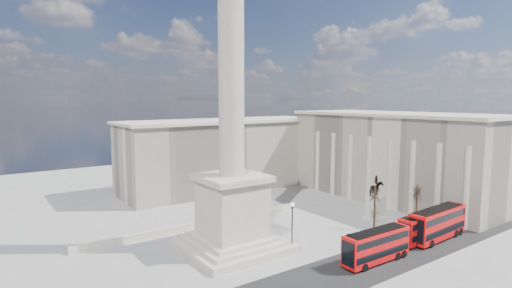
{
  "coord_description": "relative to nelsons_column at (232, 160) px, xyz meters",
  "views": [
    {
      "loc": [
        -29.39,
        -42.64,
        21.59
      ],
      "look_at": [
        2.02,
        1.9,
        15.4
      ],
      "focal_mm": 28.0,
      "sensor_mm": 36.0,
      "label": 1
    }
  ],
  "objects": [
    {
      "name": "ground",
      "position": [
        0.0,
        -5.0,
        -12.92
      ],
      "size": [
        180.0,
        180.0,
        0.0
      ],
      "primitive_type": "plane",
      "color": "#9B9993",
      "rests_on": "ground"
    },
    {
      "name": "asphalt_road",
      "position": [
        5.0,
        -15.0,
        -12.91
      ],
      "size": [
        120.0,
        9.0,
        0.01
      ],
      "primitive_type": "cube",
      "color": "#272727",
      "rests_on": "ground"
    },
    {
      "name": "nelsons_column",
      "position": [
        0.0,
        0.0,
        0.0
      ],
      "size": [
        14.0,
        14.0,
        49.85
      ],
      "color": "beige",
      "rests_on": "ground"
    },
    {
      "name": "balustrade_wall",
      "position": [
        0.0,
        11.0,
        -12.37
      ],
      "size": [
        40.0,
        0.6,
        1.1
      ],
      "primitive_type": "cube",
      "color": "beige",
      "rests_on": "ground"
    },
    {
      "name": "building_east",
      "position": [
        45.0,
        5.0,
        -3.59
      ],
      "size": [
        19.0,
        46.0,
        18.6
      ],
      "color": "beige",
      "rests_on": "ground"
    },
    {
      "name": "building_northeast",
      "position": [
        20.0,
        35.0,
        -4.59
      ],
      "size": [
        51.0,
        17.0,
        16.6
      ],
      "color": "beige",
      "rests_on": "ground"
    },
    {
      "name": "red_bus_b",
      "position": [
        12.97,
        -15.29,
        -10.63
      ],
      "size": [
        10.81,
        2.72,
        4.36
      ],
      "rotation": [
        0.0,
        0.0,
        -0.02
      ],
      "color": "red",
      "rests_on": "ground"
    },
    {
      "name": "red_bus_c",
      "position": [
        25.45,
        -14.39,
        -10.7
      ],
      "size": [
        10.46,
        2.6,
        4.23
      ],
      "rotation": [
        0.0,
        0.0,
        0.01
      ],
      "color": "red",
      "rests_on": "ground"
    },
    {
      "name": "red_bus_d",
      "position": [
        27.71,
        -15.15,
        -10.34
      ],
      "size": [
        12.23,
        3.37,
        4.91
      ],
      "rotation": [
        0.0,
        0.0,
        0.05
      ],
      "color": "red",
      "rests_on": "ground"
    },
    {
      "name": "victorian_lamp",
      "position": [
        6.49,
        -5.66,
        -8.79
      ],
      "size": [
        0.6,
        0.6,
        7.01
      ],
      "rotation": [
        0.0,
        0.0,
        -0.27
      ],
      "color": "black",
      "rests_on": "ground"
    },
    {
      "name": "equestrian_statue",
      "position": [
        28.45,
        -2.86,
        -10.14
      ],
      "size": [
        3.83,
        2.87,
        8.02
      ],
      "color": "beige",
      "rests_on": "ground"
    },
    {
      "name": "bare_tree_near",
      "position": [
        23.8,
        -6.31,
        -6.8
      ],
      "size": [
        1.78,
        1.78,
        7.77
      ],
      "rotation": [
        0.0,
        0.0,
        -0.24
      ],
      "color": "#332319",
      "rests_on": "ground"
    },
    {
      "name": "bare_tree_mid",
      "position": [
        35.44,
        -6.53,
        -7.91
      ],
      "size": [
        1.68,
        1.68,
        6.36
      ],
      "rotation": [
        0.0,
        0.0,
        -0.43
      ],
      "color": "#332319",
      "rests_on": "ground"
    },
    {
      "name": "bare_tree_far",
      "position": [
        42.88,
        7.11,
        -7.36
      ],
      "size": [
        1.73,
        1.73,
        7.05
      ],
      "rotation": [
        0.0,
        0.0,
        0.4
      ],
      "color": "#332319",
      "rests_on": "ground"
    },
    {
      "name": "pedestrian_walking",
      "position": [
        15.19,
        -8.5,
        -12.12
      ],
      "size": [
        0.69,
        0.62,
        1.59
      ],
      "primitive_type": "imported",
      "rotation": [
        0.0,
        0.0,
        0.54
      ],
      "color": "#24242A",
      "rests_on": "ground"
    },
    {
      "name": "pedestrian_standing",
      "position": [
        23.94,
        -9.9,
        -11.96
      ],
      "size": [
        0.98,
        0.79,
        1.91
      ],
      "primitive_type": "imported",
      "rotation": [
        0.0,
        0.0,
        3.06
      ],
      "color": "#24242A",
      "rests_on": "ground"
    },
    {
      "name": "pedestrian_crossing",
      "position": [
        16.08,
        -10.41,
        -12.08
      ],
      "size": [
        0.78,
        1.07,
        1.68
      ],
      "primitive_type": "imported",
      "rotation": [
        0.0,
        0.0,
        2.0
      ],
      "color": "#24242A",
      "rests_on": "ground"
    }
  ]
}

